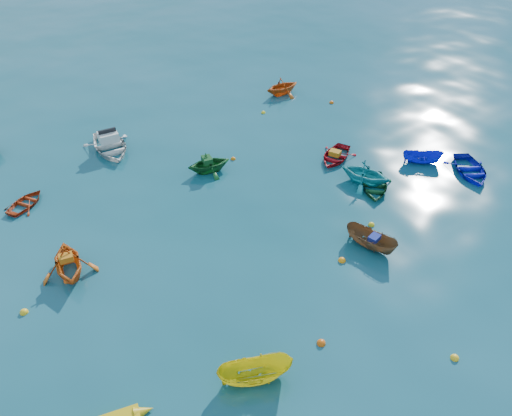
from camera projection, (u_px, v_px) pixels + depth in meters
ground at (315, 265)px, 24.37m from camera, size 160.00×160.00×0.00m
sampan_brown_mid at (370, 247)px, 25.42m from camera, size 1.73×3.04×1.11m
dinghy_blue_se at (469, 173)px, 30.85m from camera, size 4.06×4.35×0.73m
dinghy_orange_w at (71, 273)px, 23.94m from camera, size 3.16×3.49×1.61m
sampan_yellow_mid at (255, 380)px, 19.32m from camera, size 3.13×2.27×1.14m
dinghy_green_e at (374, 189)px, 29.49m from camera, size 3.70×3.72×0.64m
dinghy_cyan_se at (364, 183)px, 30.01m from camera, size 3.59×3.79×1.58m
dinghy_red_nw at (27, 205)px, 28.26m from camera, size 3.02×2.82×0.51m
dinghy_green_n at (209, 171)px, 31.01m from camera, size 3.09×2.81×1.39m
dinghy_red_ne at (335, 159)px, 32.19m from camera, size 3.72×3.31×0.64m
sampan_blue_far at (421, 163)px, 31.79m from camera, size 2.53×2.38×0.98m
dinghy_orange_far at (282, 94)px, 39.99m from camera, size 2.97×2.58×1.52m
motorboat_white at (111, 150)px, 33.02m from camera, size 3.53×4.58×1.48m
tarp_blue_a at (374, 238)px, 24.91m from camera, size 0.67×0.57×0.28m
tarp_orange_a at (66, 258)px, 23.40m from camera, size 0.70×0.58×0.30m
tarp_green_b at (207, 160)px, 30.45m from camera, size 0.70×0.83×0.35m
tarp_orange_b at (335, 153)px, 31.83m from camera, size 0.76×0.84×0.33m
buoy_or_a at (321, 344)px, 20.67m from camera, size 0.38×0.38×0.38m
buoy_ye_a at (454, 358)px, 20.10m from camera, size 0.35×0.35×0.35m
buoy_or_b at (342, 261)px, 24.61m from camera, size 0.38×0.38×0.38m
buoy_ye_b at (24, 313)px, 21.99m from camera, size 0.37×0.37×0.37m
buoy_or_c at (67, 281)px, 23.50m from camera, size 0.33×0.33×0.33m
buoy_ye_c at (371, 225)px, 26.82m from camera, size 0.35×0.35×0.35m
buoy_or_d at (331, 103)px, 38.70m from camera, size 0.35×0.35×0.35m
buoy_or_e at (233, 159)px, 32.14m from camera, size 0.32×0.32×0.32m
buoy_ye_e at (263, 113)px, 37.36m from camera, size 0.32×0.32×0.32m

